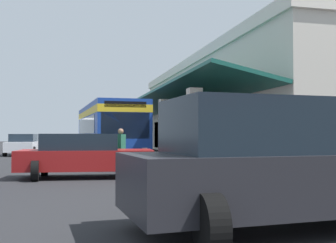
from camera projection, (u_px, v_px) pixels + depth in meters
ground at (185, 155)px, 29.13m from camera, size 120.00×120.00×0.00m
curb_strip at (149, 155)px, 27.60m from camera, size 33.20×0.50×0.12m
plaza_building at (278, 108)px, 29.92m from camera, size 27.96×17.33×6.70m
transit_bus at (108, 127)px, 23.94m from camera, size 11.33×3.22×3.34m
parked_suv_charcoal at (280, 163)px, 6.24m from camera, size 2.95×4.94×1.97m
parked_sedan_white at (23, 144)px, 28.39m from camera, size 4.48×2.16×1.47m
parked_sedan_red at (85, 155)px, 13.68m from camera, size 2.72×4.55×1.47m
pedestrian at (121, 147)px, 15.87m from camera, size 0.55×0.47×1.68m
potted_palm at (197, 152)px, 20.76m from camera, size 1.65×1.80×2.41m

